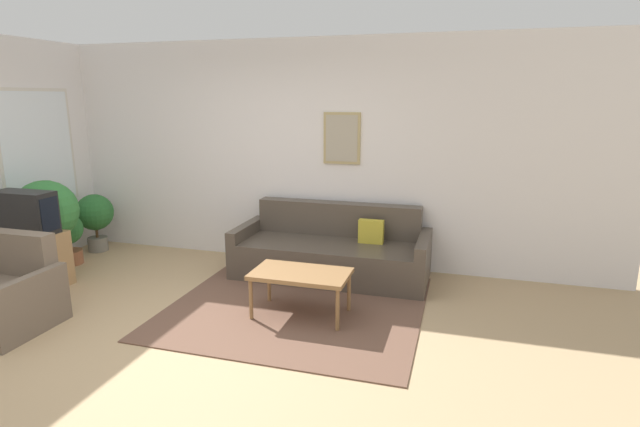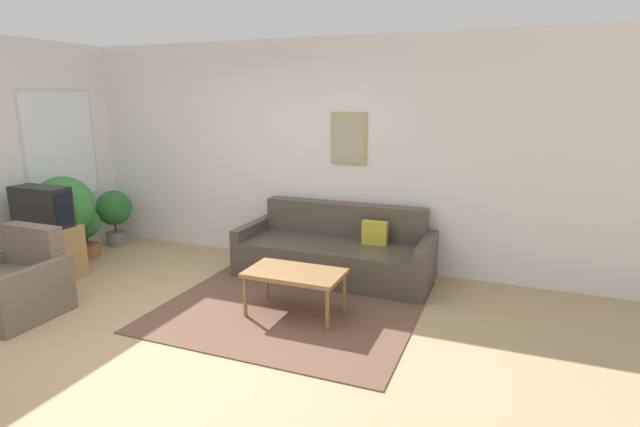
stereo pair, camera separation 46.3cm
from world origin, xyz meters
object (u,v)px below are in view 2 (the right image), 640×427
(couch, at_px, (336,253))
(tv, at_px, (42,207))
(armchair, at_px, (13,287))
(coffee_table, at_px, (295,275))
(potted_plant_tall, at_px, (64,208))

(couch, height_order, tv, tv)
(couch, bearing_deg, tv, -157.37)
(tv, bearing_deg, armchair, -56.55)
(tv, relative_size, armchair, 0.82)
(tv, bearing_deg, coffee_table, 2.25)
(coffee_table, xyz_separation_m, tv, (-3.04, -0.12, 0.44))
(couch, bearing_deg, armchair, -139.28)
(tv, relative_size, potted_plant_tall, 0.60)
(couch, xyz_separation_m, armchair, (-2.47, -2.12, -0.00))
(potted_plant_tall, bearing_deg, tv, -78.07)
(coffee_table, height_order, armchair, armchair)
(couch, bearing_deg, potted_plant_tall, -163.55)
(couch, height_order, armchair, armchair)
(potted_plant_tall, bearing_deg, coffee_table, -4.20)
(couch, relative_size, potted_plant_tall, 1.97)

